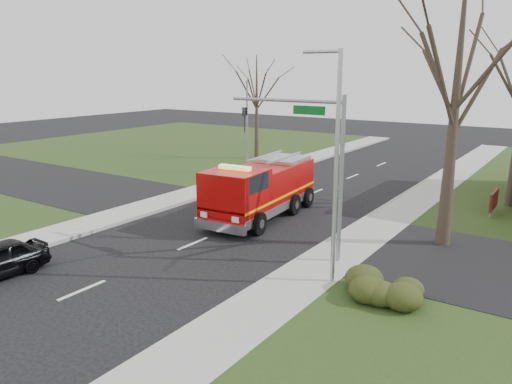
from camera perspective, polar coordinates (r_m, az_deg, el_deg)
The scene contains 12 objects.
ground at distance 23.02m, azimuth -7.24°, elevation -5.90°, with size 120.00×120.00×0.00m, color black.
sidewalk_right at distance 19.69m, azimuth 6.64°, elevation -9.10°, with size 2.40×80.00×0.15m, color #969691.
sidewalk_left at distance 27.32m, azimuth -17.09°, elevation -3.08°, with size 2.40×80.00×0.15m, color #969691.
cross_street_left at distance 42.70m, azimuth -26.71°, elevation 1.96°, with size 30.00×8.00×0.15m, color black.
health_center_sign at distance 29.74m, azimuth 25.53°, elevation -0.88°, with size 0.12×2.00×1.40m.
hedge_corner at distance 17.63m, azimuth 13.36°, elevation -10.43°, with size 2.80×2.00×0.90m, color #273513.
bare_tree_near at distance 22.74m, azimuth 22.05°, elevation 12.07°, with size 6.00×6.00×12.00m.
bare_tree_left at distance 43.73m, azimuth 0.08°, elevation 10.91°, with size 4.50×4.50×9.00m.
traffic_signal_mast at distance 20.18m, azimuth 6.49°, elevation 5.15°, with size 5.29×0.18×6.80m.
streetlight_pole at distance 17.59m, azimuth 9.00°, elevation 3.30°, with size 1.48×0.16×8.40m.
utility_pole_far at distance 37.15m, azimuth -1.03°, elevation 7.23°, with size 0.14×0.14×7.00m, color gray.
fire_engine at distance 26.49m, azimuth 0.46°, elevation 0.14°, with size 3.64×8.26×3.24m.
Camera 1 is at (14.45, -16.19, 7.67)m, focal length 35.00 mm.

